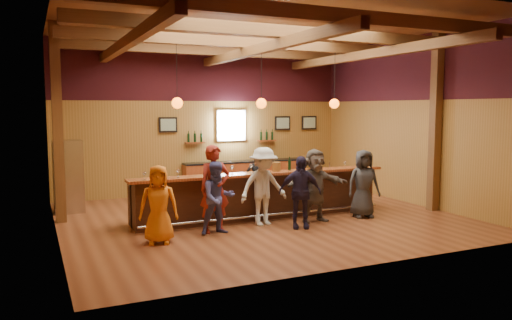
# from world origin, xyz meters

# --- Properties ---
(room) EXTENTS (9.04, 9.00, 4.52)m
(room) POSITION_xyz_m (0.00, 0.06, 3.21)
(room) COLOR brown
(room) RESTS_ON ground
(bar_counter) EXTENTS (6.30, 1.07, 1.11)m
(bar_counter) POSITION_xyz_m (0.02, 0.15, 0.52)
(bar_counter) COLOR black
(bar_counter) RESTS_ON ground
(back_bar_cabinet) EXTENTS (4.00, 0.52, 0.95)m
(back_bar_cabinet) POSITION_xyz_m (1.20, 3.72, 0.48)
(back_bar_cabinet) COLOR maroon
(back_bar_cabinet) RESTS_ON ground
(window) EXTENTS (0.95, 0.09, 0.95)m
(window) POSITION_xyz_m (0.80, 3.95, 2.05)
(window) COLOR silver
(window) RESTS_ON room
(framed_pictures) EXTENTS (5.35, 0.05, 0.45)m
(framed_pictures) POSITION_xyz_m (1.67, 3.94, 2.10)
(framed_pictures) COLOR black
(framed_pictures) RESTS_ON room
(wine_shelves) EXTENTS (3.00, 0.18, 0.30)m
(wine_shelves) POSITION_xyz_m (0.80, 3.88, 1.62)
(wine_shelves) COLOR maroon
(wine_shelves) RESTS_ON room
(pendant_lights) EXTENTS (4.24, 0.24, 1.37)m
(pendant_lights) POSITION_xyz_m (0.00, 0.00, 2.71)
(pendant_lights) COLOR black
(pendant_lights) RESTS_ON room
(stainless_fridge) EXTENTS (0.70, 0.70, 1.80)m
(stainless_fridge) POSITION_xyz_m (-4.10, 2.60, 0.90)
(stainless_fridge) COLOR silver
(stainless_fridge) RESTS_ON ground
(customer_orange) EXTENTS (0.84, 0.67, 1.51)m
(customer_orange) POSITION_xyz_m (-2.73, -1.21, 0.76)
(customer_orange) COLOR orange
(customer_orange) RESTS_ON ground
(customer_redvest) EXTENTS (0.69, 0.48, 1.83)m
(customer_redvest) POSITION_xyz_m (-1.46, -0.84, 0.92)
(customer_redvest) COLOR maroon
(customer_redvest) RESTS_ON ground
(customer_denim) EXTENTS (0.74, 0.59, 1.50)m
(customer_denim) POSITION_xyz_m (-1.45, -1.01, 0.75)
(customer_denim) COLOR #434686
(customer_denim) RESTS_ON ground
(customer_white) EXTENTS (1.16, 0.71, 1.74)m
(customer_white) POSITION_xyz_m (-0.27, -0.69, 0.87)
(customer_white) COLOR beige
(customer_white) RESTS_ON ground
(customer_navy) EXTENTS (1.00, 0.68, 1.57)m
(customer_navy) POSITION_xyz_m (0.33, -1.26, 0.79)
(customer_navy) COLOR #211B36
(customer_navy) RESTS_ON ground
(customer_brown) EXTENTS (1.56, 0.51, 1.68)m
(customer_brown) POSITION_xyz_m (0.94, -0.88, 0.84)
(customer_brown) COLOR #564C45
(customer_brown) RESTS_ON ground
(customer_dark) EXTENTS (0.89, 0.68, 1.61)m
(customer_dark) POSITION_xyz_m (2.24, -0.93, 0.81)
(customer_dark) COLOR #2B2B2D
(customer_dark) RESTS_ON ground
(bartender) EXTENTS (0.62, 0.49, 1.49)m
(bartender) POSITION_xyz_m (0.32, 0.96, 0.74)
(bartender) COLOR black
(bartender) RESTS_ON ground
(ice_bucket) EXTENTS (0.20, 0.20, 0.22)m
(ice_bucket) POSITION_xyz_m (0.34, -0.11, 1.22)
(ice_bucket) COLOR brown
(ice_bucket) RESTS_ON bar_counter
(bottle_a) EXTENTS (0.07, 0.07, 0.32)m
(bottle_a) POSITION_xyz_m (0.72, -0.07, 1.24)
(bottle_a) COLOR black
(bottle_a) RESTS_ON bar_counter
(bottle_b) EXTENTS (0.07, 0.07, 0.32)m
(bottle_b) POSITION_xyz_m (1.03, -0.02, 1.24)
(bottle_b) COLOR black
(bottle_b) RESTS_ON bar_counter
(glass_a) EXTENTS (0.08, 0.08, 0.17)m
(glass_a) POSITION_xyz_m (-2.79, -0.24, 1.23)
(glass_a) COLOR silver
(glass_a) RESTS_ON bar_counter
(glass_b) EXTENTS (0.08, 0.08, 0.18)m
(glass_b) POSITION_xyz_m (-2.06, -0.19, 1.24)
(glass_b) COLOR silver
(glass_b) RESTS_ON bar_counter
(glass_c) EXTENTS (0.08, 0.08, 0.19)m
(glass_c) POSITION_xyz_m (-1.26, -0.08, 1.24)
(glass_c) COLOR silver
(glass_c) RESTS_ON bar_counter
(glass_d) EXTENTS (0.09, 0.09, 0.20)m
(glass_d) POSITION_xyz_m (-0.81, -0.18, 1.25)
(glass_d) COLOR silver
(glass_d) RESTS_ON bar_counter
(glass_e) EXTENTS (0.09, 0.09, 0.20)m
(glass_e) POSITION_xyz_m (-0.31, -0.10, 1.25)
(glass_e) COLOR silver
(glass_e) RESTS_ON bar_counter
(glass_f) EXTENTS (0.07, 0.07, 0.16)m
(glass_f) POSITION_xyz_m (0.96, -0.12, 1.22)
(glass_f) COLOR silver
(glass_f) RESTS_ON bar_counter
(glass_g) EXTENTS (0.08, 0.08, 0.18)m
(glass_g) POSITION_xyz_m (1.52, -0.21, 1.24)
(glass_g) COLOR silver
(glass_g) RESTS_ON bar_counter
(glass_h) EXTENTS (0.07, 0.07, 0.17)m
(glass_h) POSITION_xyz_m (2.17, -0.26, 1.23)
(glass_h) COLOR silver
(glass_h) RESTS_ON bar_counter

